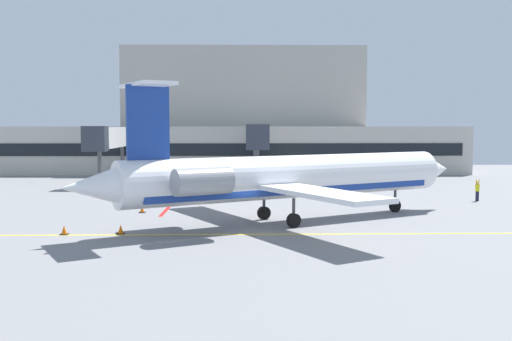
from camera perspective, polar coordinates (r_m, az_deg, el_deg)
The scene contains 12 objects.
ground at distance 36.53m, azimuth -1.30°, elevation -5.80°, with size 120.00×120.00×0.11m.
terminal_building at distance 82.29m, azimuth -3.95°, elevation 4.29°, with size 72.70×11.77×17.46m.
jet_bridge_west at distance 66.86m, azimuth 0.01°, elevation 3.33°, with size 2.40×16.84×6.61m.
jet_bridge_east at distance 69.03m, azimuth -14.18°, elevation 3.08°, with size 2.40×15.97×6.43m.
regional_jet at distance 38.55m, azimuth 2.99°, elevation -0.66°, with size 27.23×19.92×8.85m.
baggage_tug at distance 53.49m, azimuth -1.34°, elevation -1.58°, with size 3.40×2.40×1.90m.
pushback_tractor at distance 53.19m, azimuth 7.37°, elevation -1.55°, with size 2.49×3.62×2.12m.
fuel_tank at distance 65.26m, azimuth 5.07°, elevation 0.03°, with size 6.62×3.17×2.70m.
marshaller at distance 53.31m, azimuth 20.83°, elevation -1.82°, with size 0.71×0.59×1.84m.
safety_cone_alpha at distance 44.06m, azimuth -11.07°, elevation -3.75°, with size 0.47×0.47×0.55m.
safety_cone_bravo at distance 36.37m, azimuth -18.25°, elevation -5.59°, with size 0.47×0.47×0.55m.
safety_cone_charlie at distance 35.71m, azimuth -13.10°, elevation -5.66°, with size 0.47×0.47×0.55m.
Camera 1 is at (0.03, -35.96, 6.36)m, focal length 40.90 mm.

